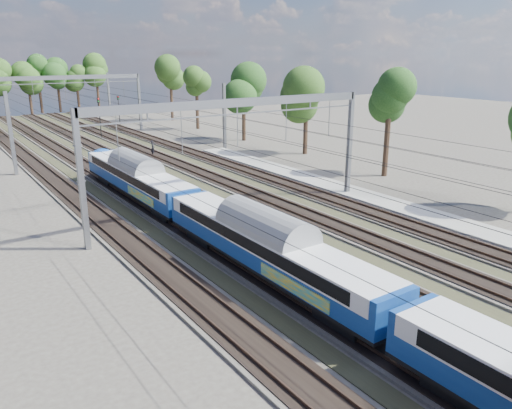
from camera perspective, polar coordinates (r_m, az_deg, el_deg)
track_bed at (r=51.26m, az=-11.08°, el=3.02°), size 21.00×130.00×0.34m
platform at (r=39.62m, az=21.00°, el=-1.84°), size 3.00×70.00×0.30m
catenary at (r=57.39m, az=-14.27°, el=10.67°), size 25.65×130.00×9.00m
tree_belt at (r=99.09m, az=-20.07°, el=13.58°), size 38.78×99.50×11.86m
emu_train at (r=27.23m, az=1.63°, el=-4.15°), size 2.70×57.29×3.95m
worker at (r=62.96m, az=-11.71°, el=6.32°), size 0.64×0.80×1.89m
signal_near at (r=77.48m, az=-17.46°, el=9.95°), size 0.40×0.37×5.98m
signal_far at (r=90.97m, az=-15.42°, el=10.69°), size 0.36×0.33×5.12m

